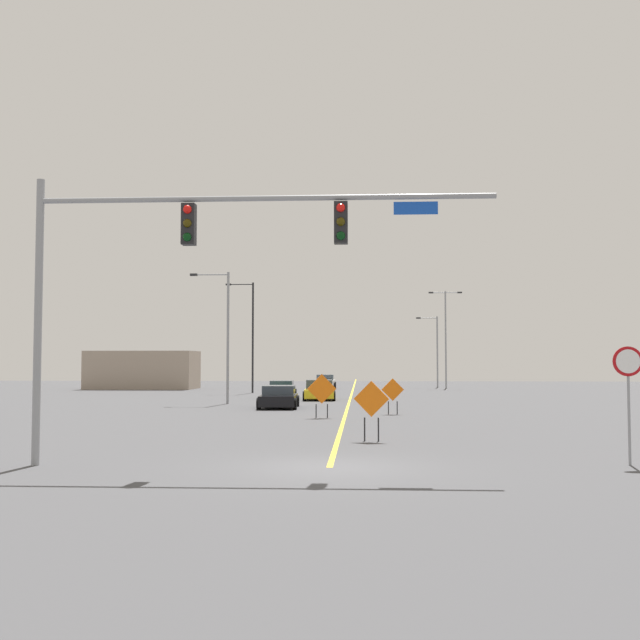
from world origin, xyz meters
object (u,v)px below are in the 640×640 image
(stop_sign, at_px, (628,382))
(street_lamp_far_left, at_px, (251,332))
(car_black_far, at_px, (279,397))
(street_lamp_near_left, at_px, (446,332))
(car_green_near, at_px, (282,390))
(street_lamp_mid_left, at_px, (435,348))
(car_white_passing, at_px, (325,382))
(construction_sign_right_lane, at_px, (322,391))
(traffic_signal_assembly, at_px, (185,251))
(street_lamp_mid_right, at_px, (225,330))
(car_yellow_approaching, at_px, (319,391))
(construction_sign_median_far, at_px, (393,392))
(construction_sign_left_shoulder, at_px, (371,403))

(stop_sign, xyz_separation_m, street_lamp_far_left, (-15.89, 42.44, 2.93))
(stop_sign, bearing_deg, car_black_far, 116.63)
(street_lamp_near_left, relative_size, street_lamp_far_left, 1.03)
(car_green_near, xyz_separation_m, car_black_far, (0.97, -10.75, -0.02))
(car_green_near, bearing_deg, street_lamp_far_left, 111.49)
(street_lamp_mid_left, relative_size, car_white_passing, 1.69)
(stop_sign, relative_size, construction_sign_right_lane, 1.48)
(stop_sign, distance_m, street_lamp_mid_left, 56.13)
(traffic_signal_assembly, distance_m, construction_sign_right_lane, 16.99)
(street_lamp_mid_right, xyz_separation_m, street_lamp_mid_left, (15.77, 29.45, -0.58))
(street_lamp_far_left, distance_m, car_yellow_approaching, 13.27)
(construction_sign_median_far, bearing_deg, street_lamp_mid_right, 139.07)
(car_white_passing, xyz_separation_m, car_green_near, (-2.18, -18.32, -0.02))
(stop_sign, distance_m, car_black_far, 25.47)
(construction_sign_left_shoulder, bearing_deg, street_lamp_mid_left, 82.12)
(car_black_far, bearing_deg, construction_sign_left_shoulder, -74.08)
(construction_sign_right_lane, distance_m, car_yellow_approaching, 16.22)
(car_green_near, bearing_deg, street_lamp_mid_left, 60.23)
(street_lamp_mid_left, bearing_deg, car_black_far, -109.74)
(street_lamp_mid_left, distance_m, car_black_far, 35.61)
(construction_sign_left_shoulder, bearing_deg, street_lamp_mid_right, 112.34)
(stop_sign, bearing_deg, construction_sign_median_far, 106.17)
(stop_sign, height_order, street_lamp_mid_right, street_lamp_mid_right)
(traffic_signal_assembly, xyz_separation_m, car_green_near, (-1.16, 34.32, -4.79))
(street_lamp_far_left, xyz_separation_m, car_yellow_approaching, (6.28, -10.83, -4.40))
(construction_sign_right_lane, distance_m, construction_sign_median_far, 4.25)
(construction_sign_median_far, bearing_deg, street_lamp_far_left, 113.58)
(street_lamp_far_left, relative_size, construction_sign_left_shoulder, 4.62)
(construction_sign_left_shoulder, height_order, car_yellow_approaching, construction_sign_left_shoulder)
(traffic_signal_assembly, xyz_separation_m, street_lamp_near_left, (12.53, 54.49, 0.03))
(street_lamp_mid_right, distance_m, car_white_passing, 25.94)
(traffic_signal_assembly, height_order, car_black_far, traffic_signal_assembly)
(traffic_signal_assembly, xyz_separation_m, car_black_far, (-0.20, 23.57, -4.81))
(construction_sign_right_lane, bearing_deg, car_black_far, 110.95)
(traffic_signal_assembly, relative_size, construction_sign_median_far, 6.60)
(construction_sign_median_far, xyz_separation_m, car_white_passing, (-4.95, 33.79, -0.49))
(car_yellow_approaching, bearing_deg, stop_sign, -73.09)
(street_lamp_far_left, bearing_deg, construction_sign_right_lane, -74.90)
(street_lamp_mid_right, distance_m, car_yellow_approaching, 8.42)
(car_white_passing, bearing_deg, car_yellow_approaching, -88.38)
(street_lamp_near_left, bearing_deg, construction_sign_median_far, -100.42)
(construction_sign_left_shoulder, bearing_deg, car_black_far, 105.92)
(construction_sign_right_lane, bearing_deg, street_lamp_mid_left, 77.28)
(street_lamp_far_left, bearing_deg, car_white_passing, 58.63)
(car_black_far, bearing_deg, car_green_near, 95.13)
(car_white_passing, distance_m, car_green_near, 18.45)
(construction_sign_left_shoulder, distance_m, construction_sign_median_far, 12.71)
(street_lamp_mid_right, height_order, car_white_passing, street_lamp_mid_right)
(street_lamp_far_left, height_order, car_white_passing, street_lamp_far_left)
(car_green_near, bearing_deg, traffic_signal_assembly, -88.06)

